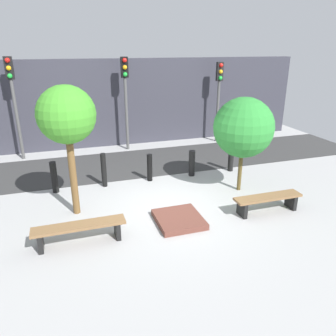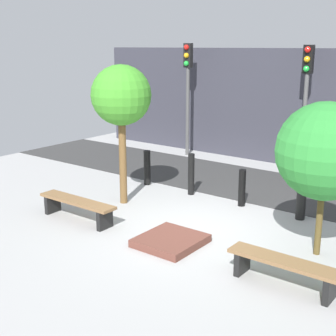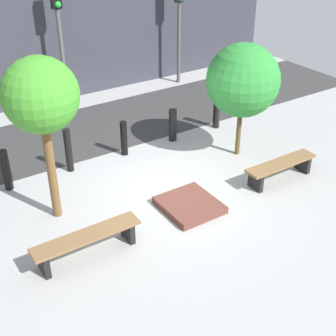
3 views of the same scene
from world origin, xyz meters
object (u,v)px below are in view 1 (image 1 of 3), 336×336
at_px(planter_bed, 179,219).
at_px(bollard_center, 150,168).
at_px(bench_left, 80,229).
at_px(bollard_far_left, 54,177).
at_px(tree_behind_left_bench, 67,116).
at_px(traffic_light_west, 13,90).
at_px(traffic_light_mid_east, 219,88).
at_px(bollard_far_right, 231,158).
at_px(traffic_light_mid_west, 125,87).
at_px(tree_behind_right_bench, 244,128).
at_px(bollard_right, 192,163).
at_px(bollard_left, 104,170).
at_px(bench_right, 268,200).

relative_size(planter_bed, bollard_center, 1.33).
bearing_deg(bench_left, bollard_center, 51.21).
height_order(bench_left, bollard_far_left, bollard_far_left).
relative_size(planter_bed, tree_behind_left_bench, 0.36).
distance_m(traffic_light_west, traffic_light_mid_east, 8.16).
relative_size(bench_left, traffic_light_mid_east, 0.58).
xyz_separation_m(planter_bed, bollard_far_left, (-2.89, 2.79, 0.40)).
bearing_deg(bollard_far_right, traffic_light_mid_west, 128.99).
bearing_deg(bollard_center, bench_left, -128.44).
relative_size(bench_left, traffic_light_mid_west, 0.54).
relative_size(tree_behind_right_bench, bollard_center, 3.14).
relative_size(bollard_far_left, bollard_right, 1.09).
relative_size(bollard_center, traffic_light_mid_east, 0.26).
relative_size(bench_left, bollard_center, 2.26).
distance_m(planter_bed, bollard_center, 2.81).
bearing_deg(bollard_right, bollard_left, 180.00).
height_order(planter_bed, traffic_light_mid_west, traffic_light_mid_west).
height_order(bench_left, bollard_center, bollard_center).
xyz_separation_m(tree_behind_right_bench, bollard_left, (-3.82, 1.51, -1.39)).
xyz_separation_m(bollard_far_left, traffic_light_mid_east, (6.97, 3.57, 1.92)).
xyz_separation_m(planter_bed, bollard_left, (-1.45, 2.79, 0.46)).
relative_size(bollard_far_left, bollard_far_right, 0.98).
bearing_deg(bollard_right, tree_behind_right_bench, -58.57).
bearing_deg(bollard_far_left, traffic_light_west, 108.33).
xyz_separation_m(tree_behind_right_bench, traffic_light_mid_west, (-2.37, 5.09, 0.64)).
bearing_deg(bollard_far_left, bollard_right, 0.00).
distance_m(tree_behind_left_bench, traffic_light_mid_west, 5.61).
height_order(bench_right, bollard_far_right, bollard_far_right).
distance_m(bench_right, traffic_light_west, 9.47).
height_order(bench_right, traffic_light_mid_east, traffic_light_mid_east).
height_order(bollard_left, bollard_right, bollard_left).
bearing_deg(bollard_far_right, bollard_center, 180.00).
xyz_separation_m(bollard_center, bollard_right, (1.45, 0.00, -0.01)).
relative_size(bench_left, bench_right, 1.09).
height_order(bench_right, traffic_light_west, traffic_light_west).
bearing_deg(bench_left, bollard_far_right, 29.23).
bearing_deg(bollard_center, planter_bed, -90.00).
distance_m(bollard_far_right, traffic_light_mid_east, 4.22).
bearing_deg(bollard_center, bollard_right, 0.00).
height_order(planter_bed, bollard_right, bollard_right).
bearing_deg(bollard_far_left, tree_behind_left_bench, -71.03).
distance_m(planter_bed, bollard_far_right, 4.04).
xyz_separation_m(bollard_center, traffic_light_mid_east, (4.08, 3.57, 1.95)).
bearing_deg(tree_behind_right_bench, planter_bed, -151.76).
height_order(bench_right, bollard_center, bollard_center).
distance_m(bollard_far_left, bollard_left, 1.45).
bearing_deg(bollard_center, traffic_light_mid_west, 90.00).
xyz_separation_m(bollard_right, traffic_light_mid_east, (2.63, 3.57, 1.96)).
height_order(tree_behind_left_bench, bollard_left, tree_behind_left_bench).
xyz_separation_m(bollard_center, traffic_light_mid_west, (0.00, 3.57, 2.11)).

